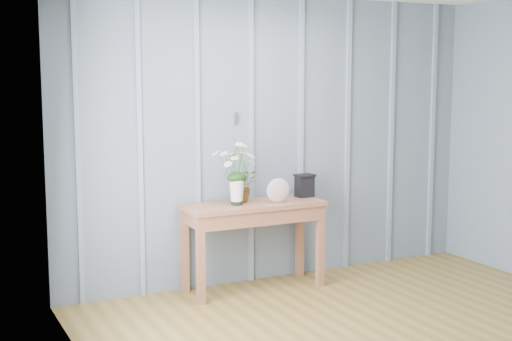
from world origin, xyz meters
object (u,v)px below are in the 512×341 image
daisy_vase (237,160)px  sideboard (253,216)px  carved_box (305,185)px  felt_disc_vessel (278,190)px

daisy_vase → sideboard: bearing=10.1°
daisy_vase → carved_box: bearing=7.1°
sideboard → felt_disc_vessel: (0.19, -0.09, 0.22)m
felt_disc_vessel → carved_box: bearing=29.3°
felt_disc_vessel → daisy_vase: bearing=175.8°
sideboard → carved_box: size_ratio=5.96×
sideboard → daisy_vase: 0.52m
daisy_vase → felt_disc_vessel: (0.36, -0.06, -0.27)m
daisy_vase → felt_disc_vessel: daisy_vase is taller
felt_disc_vessel → carved_box: felt_disc_vessel is taller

